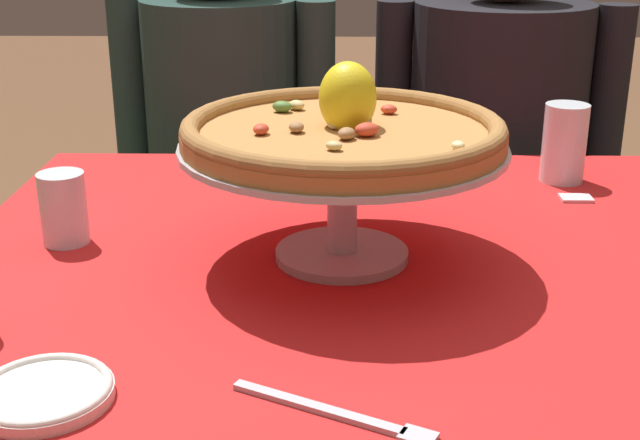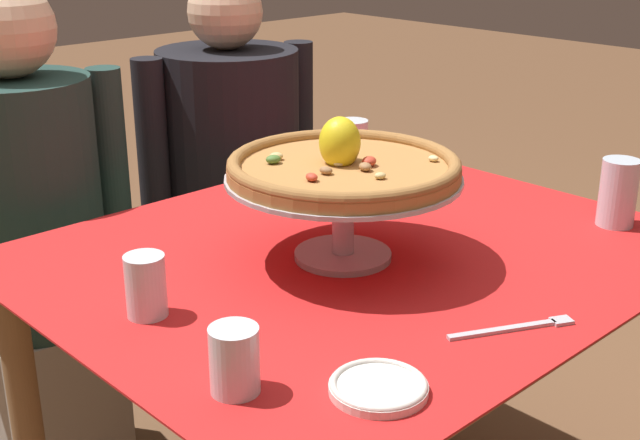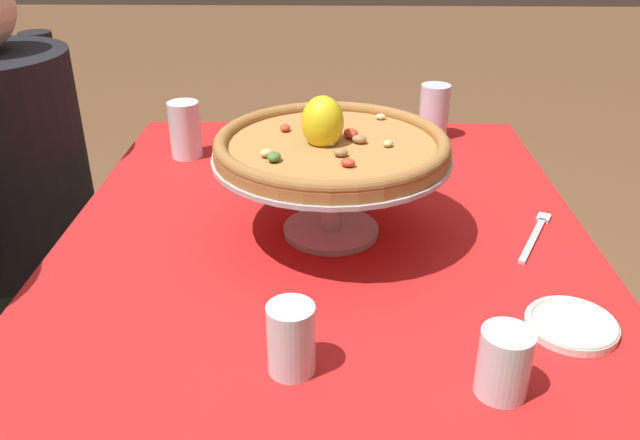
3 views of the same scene
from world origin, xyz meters
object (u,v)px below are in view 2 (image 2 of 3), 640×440
object	(u,v)px
water_glass_back_right	(352,151)
water_glass_side_left	(146,290)
pizza	(343,165)
dinner_fork	(518,327)
sugar_packet	(383,183)
diner_right	(232,195)
pizza_stand	(343,197)
water_glass_front_right	(618,196)
diner_left	(35,259)
side_plate	(378,387)
water_glass_front_left	(235,364)

from	to	relation	value
water_glass_back_right	water_glass_side_left	bearing A→B (deg)	-158.80
pizza	dinner_fork	distance (m)	0.42
sugar_packet	diner_right	bearing A→B (deg)	93.61
pizza_stand	diner_right	world-z (taller)	diner_right
water_glass_front_right	diner_left	xyz separation A→B (m)	(-0.77, 1.01, -0.22)
pizza_stand	water_glass_back_right	bearing A→B (deg)	42.53
water_glass_side_left	diner_right	bearing A→B (deg)	44.90
side_plate	dinner_fork	distance (m)	0.29
pizza_stand	pizza	size ratio (longest dim) A/B	1.02
pizza_stand	water_glass_front_right	world-z (taller)	pizza_stand
water_glass_side_left	sugar_packet	distance (m)	0.79
pizza	water_glass_back_right	size ratio (longest dim) A/B	3.12
pizza_stand	pizza	bearing A→B (deg)	75.43
water_glass_front_right	diner_right	world-z (taller)	diner_right
pizza	water_glass_side_left	distance (m)	0.41
water_glass_side_left	side_plate	world-z (taller)	water_glass_side_left
pizza	water_glass_side_left	world-z (taller)	pizza
sugar_packet	pizza_stand	bearing A→B (deg)	-146.88
pizza_stand	diner_left	bearing A→B (deg)	108.48
pizza_stand	sugar_packet	size ratio (longest dim) A/B	8.44
water_glass_side_left	sugar_packet	xyz separation A→B (m)	(0.76, 0.20, -0.04)
water_glass_back_right	water_glass_front_left	bearing A→B (deg)	-144.70
side_plate	dinner_fork	world-z (taller)	side_plate
water_glass_front_left	sugar_packet	xyz separation A→B (m)	(0.80, 0.47, -0.04)
water_glass_back_right	water_glass_front_right	size ratio (longest dim) A/B	0.97
water_glass_front_left	diner_right	distance (m)	1.27
water_glass_front_left	water_glass_front_right	world-z (taller)	water_glass_front_right
water_glass_side_left	dinner_fork	size ratio (longest dim) A/B	0.52
water_glass_front_left	sugar_packet	bearing A→B (deg)	30.24
dinner_fork	diner_left	world-z (taller)	diner_left
dinner_fork	diner_right	size ratio (longest dim) A/B	0.16
water_glass_front_left	water_glass_back_right	world-z (taller)	water_glass_back_right
pizza_stand	water_glass_side_left	world-z (taller)	pizza_stand
water_glass_back_right	water_glass_front_right	world-z (taller)	water_glass_front_right
water_glass_front_left	sugar_packet	world-z (taller)	water_glass_front_left
water_glass_back_right	water_glass_side_left	size ratio (longest dim) A/B	1.31
pizza_stand	diner_right	distance (m)	0.89
diner_left	water_glass_side_left	bearing A→B (deg)	-100.78
water_glass_front_right	sugar_packet	size ratio (longest dim) A/B	2.72
water_glass_back_right	side_plate	xyz separation A→B (m)	(-0.66, -0.70, -0.05)
pizza_stand	water_glass_side_left	size ratio (longest dim) A/B	4.18
pizza	sugar_packet	bearing A→B (deg)	33.03
side_plate	water_glass_side_left	bearing A→B (deg)	103.51
water_glass_front_right	diner_right	distance (m)	1.07
pizza	water_glass_back_right	bearing A→B (deg)	42.47
pizza_stand	diner_left	size ratio (longest dim) A/B	0.35
diner_left	water_glass_back_right	bearing A→B (deg)	-32.91
pizza	dinner_fork	xyz separation A→B (m)	(-0.00, -0.38, -0.17)
water_glass_back_right	diner_left	size ratio (longest dim) A/B	0.11
water_glass_front_left	water_glass_back_right	size ratio (longest dim) A/B	0.70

